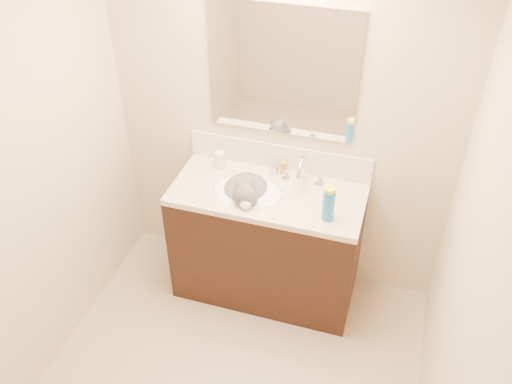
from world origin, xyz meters
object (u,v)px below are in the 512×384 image
Objects in this scene: silver_jar at (274,170)px; cat at (246,194)px; pill_bottle at (220,160)px; amber_bottle at (283,168)px; faucet at (302,173)px; spray_can at (328,205)px; basin at (248,200)px; vanity_cabinet at (267,245)px.

cat is at bearing -117.98° from silver_jar.
pill_bottle is 0.42m from amber_bottle.
faucet is 0.36m from spray_can.
cat is at bearing 162.48° from basin.
faucet reaches higher than spray_can.
basin is 7.46× the size of silver_jar.
basin is at bearing -165.96° from vanity_cabinet.
pill_bottle is at bearing -174.31° from silver_jar.
silver_jar is (-0.01, 0.20, 0.48)m from vanity_cabinet.
cat is at bearing -152.46° from faucet.
cat is 0.30m from amber_bottle.
basin is 0.05m from cat.
faucet reaches higher than silver_jar.
faucet reaches higher than basin.
silver_jar is 0.06m from amber_bottle.
basin is 2.27× the size of spray_can.
faucet reaches higher than cat.
cat is 0.26m from silver_jar.
basin is (-0.12, -0.03, 0.38)m from vanity_cabinet.
silver_jar is at bearing 162.81° from faucet.
cat is at bearing -126.58° from amber_bottle.
cat reaches higher than amber_bottle.
pill_bottle is at bearing 142.84° from basin.
cat reaches higher than silver_jar.
pill_bottle is 0.36m from silver_jar.
vanity_cabinet is 0.54m from amber_bottle.
spray_can reaches higher than pill_bottle.
faucet reaches higher than vanity_cabinet.
silver_jar is 0.30× the size of spray_can.
faucet reaches higher than pill_bottle.
spray_can is at bearing -21.35° from pill_bottle.
spray_can is (0.22, -0.28, 0.01)m from faucet.
pill_bottle reaches higher than vanity_cabinet.
vanity_cabinet is at bearing 160.63° from spray_can.
cat is 2.26× the size of spray_can.
basin is 0.27m from silver_jar.
pill_bottle reaches higher than silver_jar.
pill_bottle is at bearing 124.35° from cat.
faucet is at bearing 9.90° from cat.
basin is at bearing 167.98° from spray_can.
faucet is (0.30, 0.17, 0.16)m from basin.
amber_bottle is (0.16, 0.24, 0.12)m from basin.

